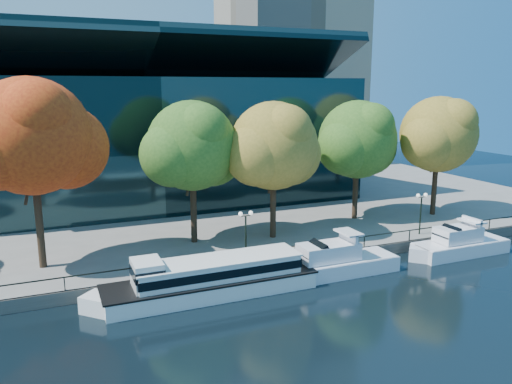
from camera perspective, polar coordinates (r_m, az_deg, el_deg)
name	(u,v)px	position (r m, az deg, el deg)	size (l,w,h in m)	color
ground	(278,288)	(38.64, 2.55, -10.86)	(160.00, 160.00, 0.00)	black
promenade	(168,191)	(71.69, -10.00, 0.09)	(90.00, 67.08, 1.00)	slate
railing	(261,251)	(40.72, 0.60, -6.72)	(88.20, 0.08, 0.99)	black
convention_building	(143,139)	(65.25, -12.77, 5.94)	(50.00, 24.57, 21.43)	black
tour_boat	(206,277)	(36.94, -5.72, -9.70)	(17.12, 3.82, 3.25)	white
cruiser_near	(329,262)	(41.06, 8.33, -7.96)	(12.00, 3.09, 3.48)	white
cruiser_far	(457,244)	(48.82, 22.01, -5.51)	(10.26, 2.84, 3.35)	white
tree_1	(34,139)	(41.13, -24.02, 5.57)	(11.11, 9.11, 14.78)	black
tree_2	(194,148)	(44.65, -7.11, 5.05)	(10.00, 8.20, 12.86)	black
tree_3	(275,148)	(45.86, 2.23, 5.08)	(10.15, 8.32, 12.74)	black
tree_4	(359,141)	(53.87, 11.71, 5.70)	(10.27, 8.42, 12.65)	black
tree_5	(440,136)	(57.95, 20.26, 6.02)	(10.27, 8.42, 13.03)	black
lamp_1	(246,224)	(40.91, -1.18, -3.64)	(1.26, 0.36, 4.03)	black
lamp_2	(421,204)	(50.28, 18.37, -1.31)	(1.26, 0.36, 4.03)	black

